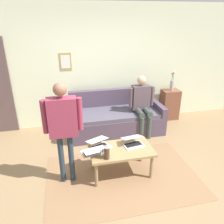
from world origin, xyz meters
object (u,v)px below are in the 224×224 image
at_px(coffee_table, 121,152).
at_px(person_seated, 142,102).
at_px(side_shelf, 170,104).
at_px(flower_vase, 172,83).
at_px(laptop_left, 99,145).
at_px(french_press, 107,153).
at_px(person_standing, 63,122).
at_px(laptop_right, 93,151).
at_px(couch, 116,118).
at_px(laptop_center, 133,142).

bearing_deg(coffee_table, person_seated, -122.14).
height_order(coffee_table, side_shelf, side_shelf).
xyz_separation_m(flower_vase, person_seated, (0.96, 0.57, -0.20)).
bearing_deg(laptop_left, person_seated, -134.95).
xyz_separation_m(french_press, person_standing, (0.58, -0.22, 0.46)).
relative_size(laptop_left, side_shelf, 0.57).
distance_m(laptop_right, flower_vase, 2.92).
bearing_deg(person_seated, laptop_right, 46.30).
bearing_deg(laptop_left, side_shelf, -140.86).
relative_size(laptop_right, flower_vase, 0.82).
bearing_deg(person_standing, person_seated, -142.89).
bearing_deg(laptop_left, coffee_table, 158.46).
xyz_separation_m(couch, laptop_center, (0.06, 1.40, 0.21)).
relative_size(laptop_center, flower_vase, 0.77).
relative_size(laptop_center, person_seated, 0.29).
relative_size(couch, person_seated, 1.57).
relative_size(coffee_table, person_seated, 0.79).
height_order(laptop_right, person_standing, person_standing).
relative_size(laptop_left, laptop_right, 1.07).
bearing_deg(side_shelf, laptop_left, 39.14).
bearing_deg(coffee_table, laptop_left, -21.54).
bearing_deg(french_press, person_seated, -126.03).
relative_size(laptop_right, person_standing, 0.25).
relative_size(laptop_center, side_shelf, 0.50).
height_order(laptop_center, flower_vase, flower_vase).
relative_size(coffee_table, flower_vase, 2.08).
height_order(couch, flower_vase, flower_vase).
bearing_deg(side_shelf, laptop_center, 48.84).
height_order(laptop_center, side_shelf, side_shelf).
xyz_separation_m(couch, laptop_left, (0.62, 1.35, 0.20)).
bearing_deg(french_press, flower_vase, -134.91).
xyz_separation_m(couch, flower_vase, (-1.47, -0.34, 0.62)).
bearing_deg(flower_vase, laptop_right, 40.29).
relative_size(laptop_left, flower_vase, 0.87).
distance_m(laptop_center, person_standing, 1.20).
relative_size(laptop_right, side_shelf, 0.53).
xyz_separation_m(laptop_left, laptop_center, (-0.56, 0.05, 0.00)).
bearing_deg(flower_vase, coffee_table, 46.19).
xyz_separation_m(coffee_table, laptop_right, (0.45, 0.04, 0.10)).
bearing_deg(laptop_left, flower_vase, -140.90).
height_order(side_shelf, flower_vase, flower_vase).
distance_m(laptop_left, person_standing, 0.75).
bearing_deg(couch, laptop_right, 64.33).
bearing_deg(person_seated, laptop_center, 64.27).
bearing_deg(laptop_left, couch, -114.51).
bearing_deg(french_press, couch, -108.24).
relative_size(laptop_left, person_seated, 0.33).
relative_size(laptop_right, french_press, 1.69).
relative_size(laptop_left, laptop_center, 1.13).
relative_size(couch, flower_vase, 4.15).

